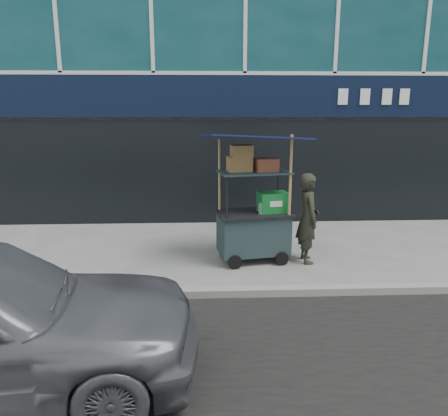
{
  "coord_description": "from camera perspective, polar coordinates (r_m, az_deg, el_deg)",
  "views": [
    {
      "loc": [
        -0.89,
        -6.11,
        2.74
      ],
      "look_at": [
        -0.57,
        1.2,
        0.99
      ],
      "focal_mm": 35.0,
      "sensor_mm": 36.0,
      "label": 1
    }
  ],
  "objects": [
    {
      "name": "ground",
      "position": [
        6.76,
        5.4,
        -10.57
      ],
      "size": [
        80.0,
        80.0,
        0.0
      ],
      "primitive_type": "plane",
      "color": "slate",
      "rests_on": "ground"
    },
    {
      "name": "curb",
      "position": [
        6.55,
        5.65,
        -10.8
      ],
      "size": [
        80.0,
        0.18,
        0.12
      ],
      "primitive_type": "cube",
      "color": "gray",
      "rests_on": "ground"
    },
    {
      "name": "vendor_man",
      "position": [
        7.78,
        10.9,
        -1.3
      ],
      "size": [
        0.41,
        0.6,
        1.59
      ],
      "primitive_type": "imported",
      "rotation": [
        0.0,
        0.0,
        1.62
      ],
      "color": "#25291E",
      "rests_on": "ground"
    },
    {
      "name": "vendor_cart",
      "position": [
        7.71,
        4.0,
        -1.14
      ],
      "size": [
        1.89,
        1.47,
        2.3
      ],
      "rotation": [
        0.0,
        0.0,
        0.17
      ],
      "color": "black",
      "rests_on": "ground"
    }
  ]
}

